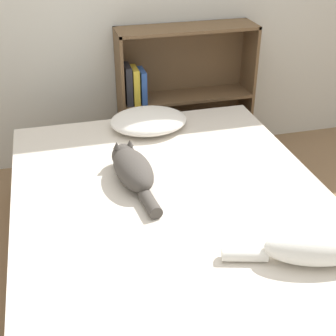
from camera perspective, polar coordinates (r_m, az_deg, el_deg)
ground_plane at (r=2.45m, az=0.93°, el=-13.44°), size 8.00×8.00×0.00m
bed at (r=2.29m, az=0.98°, el=-9.25°), size 1.51×2.02×0.47m
pillow at (r=2.79m, az=-2.40°, el=5.80°), size 0.46×0.38×0.10m
cat_light at (r=1.88m, az=17.87°, el=-9.36°), size 0.56×0.25×0.14m
cat_dark at (r=2.28m, az=-4.39°, el=-0.04°), size 0.21×0.55×0.15m
bookshelf at (r=3.31m, az=1.37°, el=9.20°), size 0.93×0.26×0.95m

